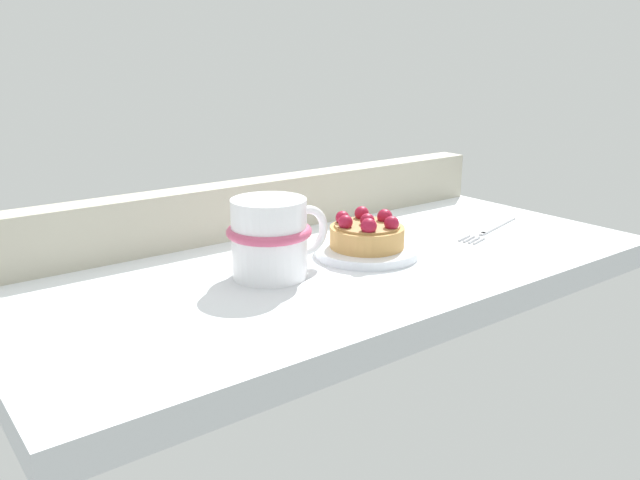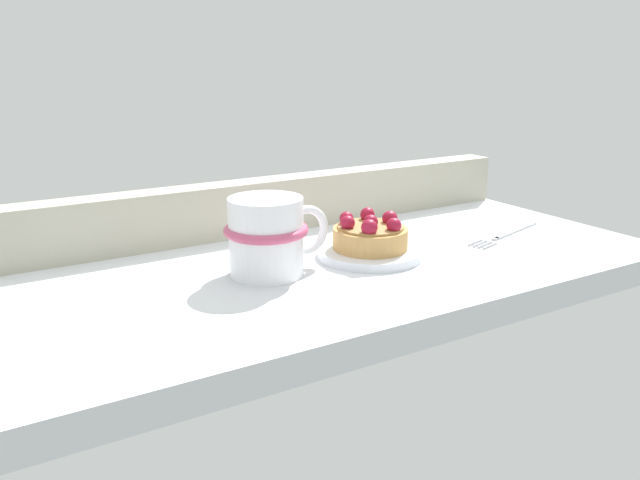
% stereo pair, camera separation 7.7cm
% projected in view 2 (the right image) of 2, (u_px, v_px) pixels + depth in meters
% --- Properties ---
extents(ground_plane, '(0.82, 0.39, 0.03)m').
position_uv_depth(ground_plane, '(339.00, 273.00, 0.80)').
color(ground_plane, silver).
extents(window_rail_back, '(0.80, 0.04, 0.07)m').
position_uv_depth(window_rail_back, '(275.00, 204.00, 0.93)').
color(window_rail_back, '#B2AD99').
rests_on(window_rail_back, ground_plane).
extents(dessert_plate, '(0.13, 0.13, 0.01)m').
position_uv_depth(dessert_plate, '(370.00, 252.00, 0.81)').
color(dessert_plate, silver).
rests_on(dessert_plate, ground_plane).
extents(raspberry_tart, '(0.09, 0.09, 0.05)m').
position_uv_depth(raspberry_tart, '(370.00, 235.00, 0.80)').
color(raspberry_tart, tan).
rests_on(raspberry_tart, dessert_plate).
extents(coffee_mug, '(0.13, 0.10, 0.09)m').
position_uv_depth(coffee_mug, '(267.00, 235.00, 0.74)').
color(coffee_mug, white).
rests_on(coffee_mug, ground_plane).
extents(dessert_fork, '(0.17, 0.06, 0.01)m').
position_uv_depth(dessert_fork, '(506.00, 234.00, 0.90)').
color(dessert_fork, '#B7B7BC').
rests_on(dessert_fork, ground_plane).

